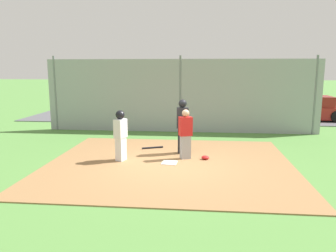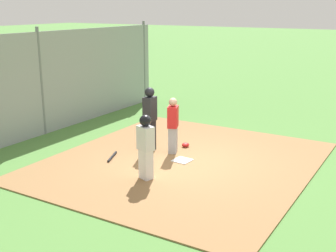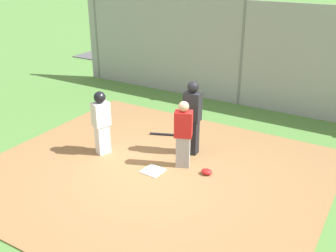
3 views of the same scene
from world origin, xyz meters
The scene contains 10 objects.
ground_plane centered at (0.00, 0.00, 0.00)m, with size 140.00×140.00×0.00m, color #51843D.
dirt_infield centered at (0.00, 0.00, 0.01)m, with size 7.20×6.40×0.03m, color olive.
home_plate centered at (0.00, 0.00, 0.04)m, with size 0.44×0.44×0.02m, color white.
catcher centered at (-0.44, -0.55, 0.82)m, with size 0.45×0.38×1.54m.
umpire centered at (-0.31, -1.21, 0.97)m, with size 0.40×0.29×1.78m.
runner centered at (1.50, -0.14, 0.89)m, with size 0.38×0.45×1.54m.
baseball_bat centered at (0.76, -1.72, 0.06)m, with size 0.06×0.06×0.75m, color black.
catcher_mask centered at (-1.06, -0.49, 0.09)m, with size 0.24×0.20×0.12m, color red.
backstop_fence centered at (0.00, -5.03, 1.60)m, with size 12.00×0.10×3.35m.
parked_car_red centered at (-6.62, -9.04, 0.61)m, with size 4.27×2.02×1.28m.
Camera 2 is at (9.43, 5.22, 3.96)m, focal length 46.61 mm.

